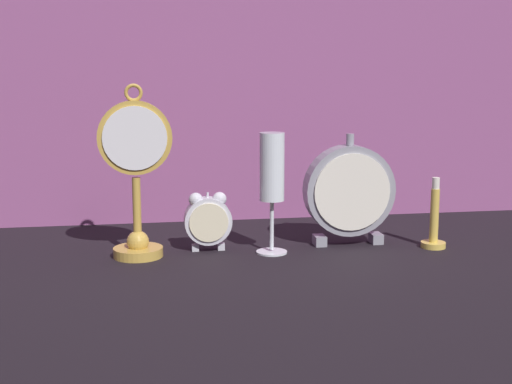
% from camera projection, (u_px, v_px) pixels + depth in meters
% --- Properties ---
extents(ground_plane, '(4.00, 4.00, 0.00)m').
position_uv_depth(ground_plane, '(264.00, 260.00, 1.18)').
color(ground_plane, black).
extents(fabric_backdrop_drape, '(1.55, 0.01, 0.78)m').
position_uv_depth(fabric_backdrop_drape, '(236.00, 29.00, 1.43)').
color(fabric_backdrop_drape, '#8E4C7F').
rests_on(fabric_backdrop_drape, ground_plane).
extents(pocket_watch_on_stand, '(0.12, 0.08, 0.29)m').
position_uv_depth(pocket_watch_on_stand, '(136.00, 177.00, 1.18)').
color(pocket_watch_on_stand, gold).
rests_on(pocket_watch_on_stand, ground_plane).
extents(alarm_clock_twin_bell, '(0.08, 0.03, 0.10)m').
position_uv_depth(alarm_clock_twin_bell, '(208.00, 219.00, 1.23)').
color(alarm_clock_twin_bell, silver).
rests_on(alarm_clock_twin_bell, ground_plane).
extents(mantel_clock_silver, '(0.16, 0.04, 0.20)m').
position_uv_depth(mantel_clock_silver, '(349.00, 191.00, 1.27)').
color(mantel_clock_silver, gray).
rests_on(mantel_clock_silver, ground_plane).
extents(champagne_flute, '(0.05, 0.05, 0.21)m').
position_uv_depth(champagne_flute, '(272.00, 176.00, 1.20)').
color(champagne_flute, silver).
rests_on(champagne_flute, ground_plane).
extents(brass_candlestick, '(0.04, 0.04, 0.13)m').
position_uv_depth(brass_candlestick, '(434.00, 226.00, 1.26)').
color(brass_candlestick, gold).
rests_on(brass_candlestick, ground_plane).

